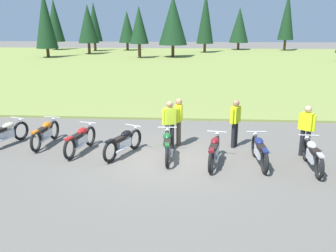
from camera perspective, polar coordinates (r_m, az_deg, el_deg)
The scene contains 15 objects.
ground_plane at distance 11.70m, azimuth -0.21°, elevation -5.05°, with size 140.00×140.00×0.00m, color #605B54.
grass_moorland at distance 37.80m, azimuth 2.80°, elevation 9.66°, with size 80.00×44.00×0.10m, color olive.
forest_treeline at distance 50.05m, azimuth -1.43°, elevation 15.94°, with size 39.71×19.20×8.32m.
motorcycle_cream at distance 13.96m, azimuth -24.04°, elevation -1.07°, with size 0.93×2.00×0.88m.
motorcycle_orange at distance 13.52m, azimuth -18.58°, elevation -1.03°, with size 0.62×2.10×0.88m.
motorcycle_red at distance 12.46m, azimuth -13.49°, elevation -2.04°, with size 0.68×2.08×0.88m.
motorcycle_black at distance 11.91m, azimuth -6.96°, elevation -2.55°, with size 1.01×1.96×0.88m.
motorcycle_british_green at distance 11.54m, azimuth -0.12°, elevation -3.03°, with size 0.62×2.10×0.88m.
motorcycle_maroon at distance 11.18m, azimuth 7.23°, elevation -3.80°, with size 0.65×2.08×0.88m.
motorcycle_navy at distance 11.42m, azimuth 14.11°, elevation -3.74°, with size 0.62×2.10×0.88m.
motorcycle_silver at distance 11.54m, azimuth 21.63°, elevation -4.22°, with size 0.62×2.10×0.88m.
rider_near_row_end at distance 12.67m, azimuth 1.69°, elevation 1.12°, with size 0.25×0.55×1.67m.
rider_checking_bike at distance 12.40m, azimuth 20.78°, elevation -0.28°, with size 0.46×0.39×1.67m.
rider_in_hivis_vest at distance 12.66m, azimuth 10.46°, elevation 0.84°, with size 0.38×0.48×1.67m.
rider_with_back_turned at distance 12.27m, azimuth 0.26°, elevation 0.62°, with size 0.50×0.36×1.67m.
Camera 1 is at (0.80, -10.89, 4.20)m, focal length 39.04 mm.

